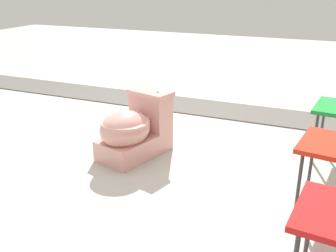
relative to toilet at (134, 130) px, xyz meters
name	(u,v)px	position (x,y,z in m)	size (l,w,h in m)	color
ground_plane	(125,145)	(-0.14, -0.16, -0.22)	(14.00, 14.00, 0.00)	#B7B2A8
gravel_strip	(220,110)	(-1.41, 0.34, -0.21)	(0.56, 8.00, 0.01)	#605B56
toilet	(134,130)	(0.00, 0.00, 0.00)	(0.71, 0.53, 0.52)	#E09E93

